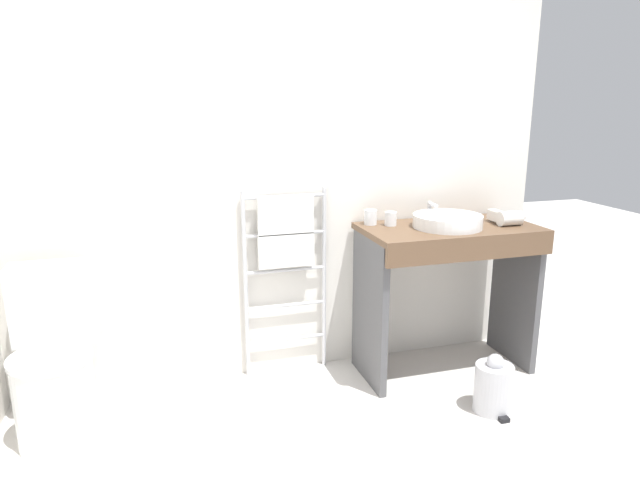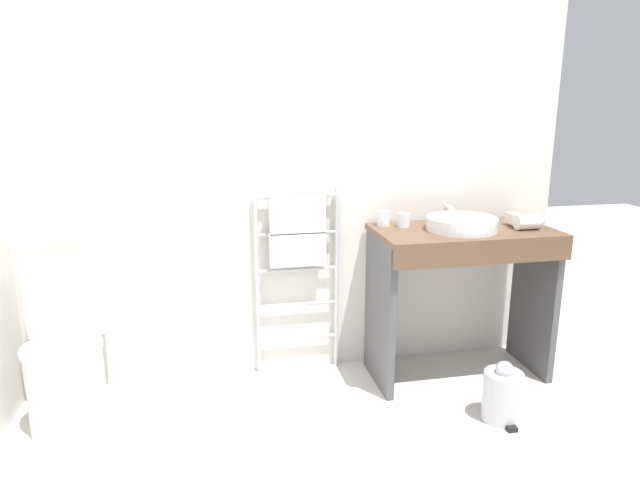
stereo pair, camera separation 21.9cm
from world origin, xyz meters
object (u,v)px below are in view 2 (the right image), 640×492
object	(u,v)px
toilet	(67,358)
sink_basin	(462,223)
cup_near_wall	(383,218)
hair_dryer	(527,221)
cup_near_edge	(404,220)
towel_radiator	(298,246)
trash_bin	(502,395)

from	to	relation	value
toilet	sink_basin	distance (m)	2.20
cup_near_wall	hair_dryer	distance (m)	0.80
cup_near_edge	hair_dryer	world-z (taller)	hair_dryer
towel_radiator	cup_near_wall	bearing A→B (deg)	-7.07
toilet	cup_near_wall	distance (m)	1.84
toilet	sink_basin	world-z (taller)	sink_basin
towel_radiator	cup_near_edge	bearing A→B (deg)	-11.31
sink_basin	cup_near_wall	distance (m)	0.44
sink_basin	hair_dryer	bearing A→B (deg)	-6.46
toilet	towel_radiator	distance (m)	1.34
sink_basin	cup_near_edge	xyz separation A→B (m)	(-0.29, 0.14, 0.00)
cup_near_edge	towel_radiator	bearing A→B (deg)	168.69
cup_near_edge	trash_bin	distance (m)	1.07
sink_basin	cup_near_wall	xyz separation A→B (m)	(-0.39, 0.20, 0.00)
toilet	cup_near_wall	size ratio (longest dim) A/B	9.67
toilet	cup_near_edge	size ratio (longest dim) A/B	10.47
hair_dryer	cup_near_edge	bearing A→B (deg)	164.64
toilet	trash_bin	bearing A→B (deg)	-11.41
sink_basin	toilet	bearing A→B (deg)	-178.41
towel_radiator	cup_near_edge	xyz separation A→B (m)	(0.60, -0.12, 0.15)
towel_radiator	cup_near_edge	world-z (taller)	towel_radiator
towel_radiator	trash_bin	xyz separation A→B (m)	(0.93, -0.75, -0.65)
sink_basin	hair_dryer	xyz separation A→B (m)	(0.38, -0.04, 0.00)
towel_radiator	toilet	bearing A→B (deg)	-165.47
hair_dryer	toilet	bearing A→B (deg)	-179.63
hair_dryer	trash_bin	world-z (taller)	hair_dryer
hair_dryer	trash_bin	bearing A→B (deg)	-126.08
cup_near_wall	cup_near_edge	bearing A→B (deg)	-29.68
cup_near_wall	toilet	bearing A→B (deg)	-171.52
towel_radiator	hair_dryer	world-z (taller)	towel_radiator
towel_radiator	sink_basin	bearing A→B (deg)	-16.32
trash_bin	sink_basin	bearing A→B (deg)	95.22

